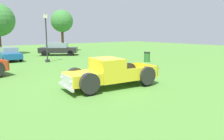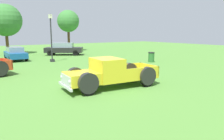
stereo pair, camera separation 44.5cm
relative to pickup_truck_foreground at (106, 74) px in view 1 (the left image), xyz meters
The scene contains 7 objects.
ground_plane 0.96m from the pickup_truck_foreground, 74.44° to the left, with size 80.00×80.00×0.00m, color #548C38.
pickup_truck_foreground is the anchor object (origin of this frame).
sedan_distant_a 14.62m from the pickup_truck_foreground, 95.67° to the left, with size 1.69×4.01×1.33m.
sedan_distant_b 17.18m from the pickup_truck_foreground, 74.61° to the left, with size 4.79×4.04×1.51m.
lamp_post_near 11.46m from the pickup_truck_foreground, 83.90° to the left, with size 0.36×0.36×4.51m.
trash_can 10.53m from the pickup_truck_foreground, 32.75° to the left, with size 0.59×0.59×0.95m.
oak_tree_east 22.89m from the pickup_truck_foreground, 70.92° to the left, with size 3.18×3.18×5.97m.
Camera 1 is at (-6.51, -9.55, 2.84)m, focal length 35.24 mm.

